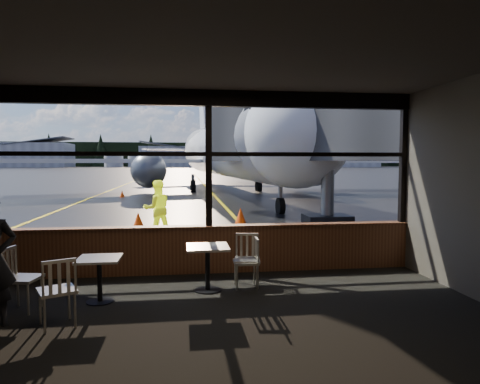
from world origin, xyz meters
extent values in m
plane|color=black|center=(0.00, 120.00, 0.00)|extent=(520.00, 520.00, 0.00)
cube|color=black|center=(0.00, -3.00, 0.01)|extent=(8.00, 6.00, 0.01)
cube|color=#38332D|center=(0.00, -3.00, 3.50)|extent=(8.00, 6.00, 0.04)
cube|color=#454037|center=(0.00, -6.00, 1.75)|extent=(8.00, 0.04, 3.50)
cube|color=#562D1A|center=(0.00, 0.00, 0.45)|extent=(8.00, 0.28, 0.90)
cube|color=black|center=(0.00, 0.00, 3.35)|extent=(8.00, 0.18, 0.30)
cube|color=black|center=(0.00, 0.00, 2.20)|extent=(0.12, 0.12, 2.60)
cube|color=black|center=(3.95, 0.00, 2.20)|extent=(0.12, 0.12, 2.60)
cube|color=black|center=(0.00, 0.00, 2.30)|extent=(8.00, 0.10, 0.08)
imported|color=#BFF219|center=(-1.23, 4.19, 0.82)|extent=(0.94, 0.83, 1.63)
cone|color=#FC6507|center=(1.49, 6.46, 0.28)|extent=(0.41, 0.41, 0.56)
cone|color=#FF4608|center=(-4.20, 18.69, 0.21)|extent=(0.31, 0.31, 0.43)
cylinder|color=silver|center=(-30.00, 182.00, 3.00)|extent=(8.00, 8.00, 6.00)
cylinder|color=silver|center=(-20.00, 182.00, 3.00)|extent=(8.00, 8.00, 6.00)
cylinder|color=silver|center=(-10.00, 182.00, 3.00)|extent=(8.00, 8.00, 6.00)
cube|color=black|center=(0.00, 210.00, 6.00)|extent=(360.00, 3.00, 12.00)
cone|color=#FF5108|center=(-1.95, 6.05, 0.26)|extent=(0.37, 0.37, 0.52)
camera|label=1|loc=(-0.49, -8.17, 2.15)|focal=32.00mm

